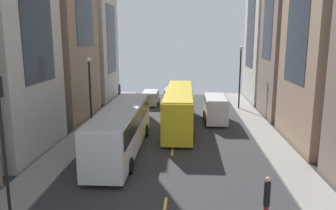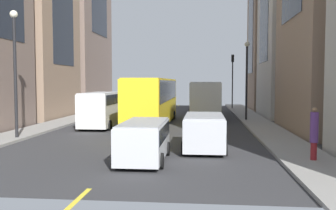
{
  "view_description": "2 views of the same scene",
  "coord_description": "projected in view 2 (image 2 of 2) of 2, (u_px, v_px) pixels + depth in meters",
  "views": [
    {
      "loc": [
        1.03,
        -27.71,
        8.28
      ],
      "look_at": [
        -0.6,
        0.39,
        2.58
      ],
      "focal_mm": 35.31,
      "sensor_mm": 36.0,
      "label": 1
    },
    {
      "loc": [
        -3.51,
        30.83,
        3.32
      ],
      "look_at": [
        -0.51,
        -0.13,
        1.37
      ],
      "focal_mm": 38.8,
      "sensor_mm": 36.0,
      "label": 2
    }
  ],
  "objects": [
    {
      "name": "ground_plane",
      "position": [
        162.0,
        121.0,
        31.17
      ],
      "size": [
        42.15,
        42.15,
        0.0
      ],
      "primitive_type": "plane",
      "color": "#333335"
    },
    {
      "name": "sidewalk_west",
      "position": [
        255.0,
        121.0,
        30.41
      ],
      "size": [
        2.4,
        44.0,
        0.15
      ],
      "primitive_type": "cube",
      "color": "gray",
      "rests_on": "ground"
    },
    {
      "name": "sidewalk_east",
      "position": [
        73.0,
        119.0,
        31.92
      ],
      "size": [
        2.4,
        44.0,
        0.15
      ],
      "primitive_type": "cube",
      "color": "gray",
      "rests_on": "ground"
    },
    {
      "name": "lane_stripe_0",
      "position": [
        178.0,
        105.0,
        52.03
      ],
      "size": [
        0.16,
        2.0,
        0.01
      ],
      "primitive_type": "cube",
      "color": "yellow",
      "rests_on": "ground"
    },
    {
      "name": "lane_stripe_1",
      "position": [
        174.0,
        110.0,
        43.68
      ],
      "size": [
        0.16,
        2.0,
        0.01
      ],
      "primitive_type": "cube",
      "color": "yellow",
      "rests_on": "ground"
    },
    {
      "name": "lane_stripe_2",
      "position": [
        167.0,
        116.0,
        35.34
      ],
      "size": [
        0.16,
        2.0,
        0.01
      ],
      "primitive_type": "cube",
      "color": "yellow",
      "rests_on": "ground"
    },
    {
      "name": "lane_stripe_3",
      "position": [
        156.0,
        127.0,
        27.0
      ],
      "size": [
        0.16,
        2.0,
        0.01
      ],
      "primitive_type": "cube",
      "color": "yellow",
      "rests_on": "ground"
    },
    {
      "name": "lane_stripe_4",
      "position": [
        134.0,
        147.0,
        18.65
      ],
      "size": [
        0.16,
        2.0,
        0.01
      ],
      "primitive_type": "cube",
      "color": "yellow",
      "rests_on": "ground"
    },
    {
      "name": "lane_stripe_5",
      "position": [
        78.0,
        199.0,
        10.31
      ],
      "size": [
        0.16,
        2.0,
        0.01
      ],
      "primitive_type": "cube",
      "color": "yellow",
      "rests_on": "ground"
    },
    {
      "name": "building_west_0",
      "position": [
        293.0,
        28.0,
        43.76
      ],
      "size": [
        10.1,
        7.55,
        19.69
      ],
      "color": "#937760",
      "rests_on": "ground"
    },
    {
      "name": "building_east_1",
      "position": [
        30.0,
        0.0,
        33.38
      ],
      "size": [
        6.33,
        8.9,
        21.78
      ],
      "color": "#937760",
      "rests_on": "ground"
    },
    {
      "name": "city_bus_white",
      "position": [
        205.0,
        96.0,
        35.15
      ],
      "size": [
        2.8,
        12.91,
        3.35
      ],
      "color": "silver",
      "rests_on": "ground"
    },
    {
      "name": "streetcar_yellow",
      "position": [
        154.0,
        98.0,
        28.24
      ],
      "size": [
        2.7,
        13.67,
        3.59
      ],
      "color": "yellow",
      "rests_on": "ground"
    },
    {
      "name": "delivery_van_white",
      "position": [
        101.0,
        107.0,
        26.59
      ],
      "size": [
        2.25,
        5.31,
        2.58
      ],
      "color": "white",
      "rests_on": "ground"
    },
    {
      "name": "car_silver_0",
      "position": [
        144.0,
        138.0,
        15.21
      ],
      "size": [
        1.92,
        4.19,
        1.68
      ],
      "color": "#B7BABF",
      "rests_on": "ground"
    },
    {
      "name": "car_silver_1",
      "position": [
        204.0,
        129.0,
        17.69
      ],
      "size": [
        2.08,
        4.04,
        1.73
      ],
      "color": "#B7BABF",
      "rests_on": "ground"
    },
    {
      "name": "pedestrian_waiting_curb",
      "position": [
        137.0,
        100.0,
        45.09
      ],
      "size": [
        0.3,
        0.3,
        2.18
      ],
      "rotation": [
        0.0,
        0.0,
        2.51
      ],
      "color": "maroon",
      "rests_on": "ground"
    },
    {
      "name": "pedestrian_walking_far",
      "position": [
        314.0,
        132.0,
        14.76
      ],
      "size": [
        0.33,
        0.33,
        2.16
      ],
      "rotation": [
        0.0,
        0.0,
        1.14
      ],
      "color": "maroon",
      "rests_on": "ground"
    },
    {
      "name": "traffic_light_near_corner",
      "position": [
        233.0,
        71.0,
        44.3
      ],
      "size": [
        0.32,
        0.44,
        6.53
      ],
      "color": "black",
      "rests_on": "ground"
    },
    {
      "name": "streetlamp_near",
      "position": [
        15.0,
        60.0,
        20.64
      ],
      "size": [
        0.44,
        0.44,
        7.23
      ],
      "color": "black",
      "rests_on": "ground"
    },
    {
      "name": "streetlamp_far",
      "position": [
        247.0,
        71.0,
        30.67
      ],
      "size": [
        0.44,
        0.44,
        6.61
      ],
      "color": "black",
      "rests_on": "ground"
    }
  ]
}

